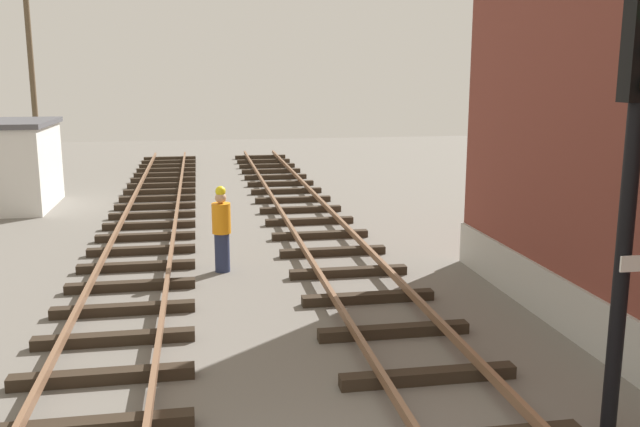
# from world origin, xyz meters

# --- Properties ---
(signal_mast) EXTENTS (0.36, 0.40, 5.00)m
(signal_mast) POSITION_xyz_m (3.02, 1.70, 3.16)
(signal_mast) COLOR black
(signal_mast) RESTS_ON ground
(control_hut) EXTENTS (3.00, 3.80, 2.76)m
(control_hut) POSITION_xyz_m (-7.67, 17.96, 1.39)
(control_hut) COLOR silver
(control_hut) RESTS_ON ground
(utility_pole_far) EXTENTS (1.80, 0.24, 8.13)m
(utility_pole_far) POSITION_xyz_m (-8.60, 27.00, 4.26)
(utility_pole_far) COLOR brown
(utility_pole_far) RESTS_ON ground
(track_worker_foreground) EXTENTS (0.40, 0.40, 1.87)m
(track_worker_foreground) POSITION_xyz_m (-1.21, 9.48, 0.93)
(track_worker_foreground) COLOR #262D4C
(track_worker_foreground) RESTS_ON ground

